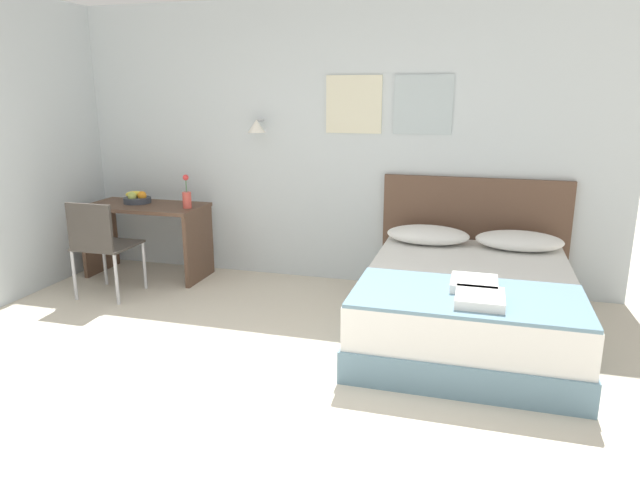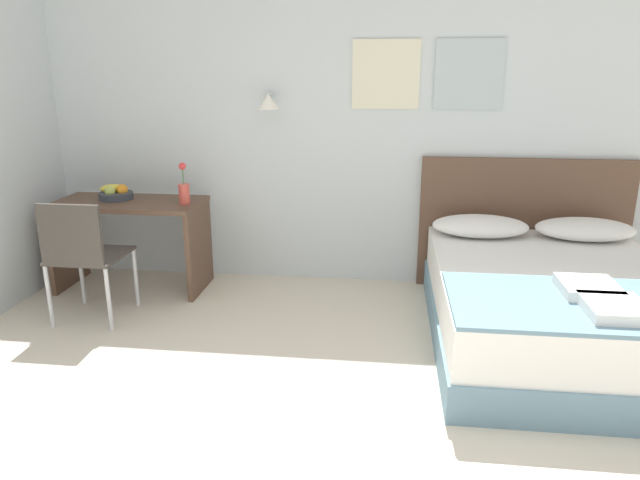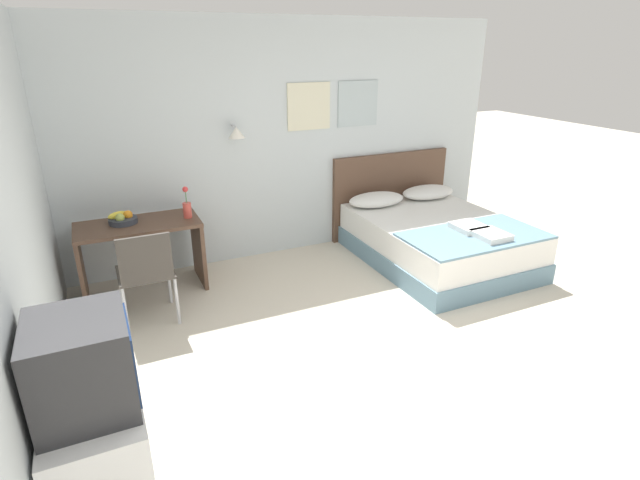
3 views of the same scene
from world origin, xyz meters
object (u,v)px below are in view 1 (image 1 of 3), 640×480
object	(u,v)px
headboard	(473,236)
throw_blanket	(467,296)
pillow_right	(519,241)
folded_towel_mid_bed	(480,298)
fruit_bowl	(137,198)
desk_chair	(100,241)
pillow_left	(428,235)
folded_towel_near_foot	(474,284)
desk	(147,226)
bed	(467,304)
flower_vase	(187,197)

from	to	relation	value
headboard	throw_blanket	world-z (taller)	headboard
pillow_right	folded_towel_mid_bed	world-z (taller)	pillow_right
pillow_right	fruit_bowl	bearing A→B (deg)	-179.65
folded_towel_mid_bed	desk_chair	world-z (taller)	desk_chair
pillow_left	folded_towel_near_foot	world-z (taller)	pillow_left
desk	desk_chair	size ratio (longest dim) A/B	1.31
pillow_right	fruit_bowl	size ratio (longest dim) A/B	2.58
pillow_left	desk_chair	size ratio (longest dim) A/B	0.81
bed	desk	world-z (taller)	desk
throw_blanket	folded_towel_mid_bed	distance (m)	0.17
pillow_right	folded_towel_mid_bed	size ratio (longest dim) A/B	2.14
folded_towel_mid_bed	flower_vase	distance (m)	3.07
headboard	throw_blanket	size ratio (longest dim) A/B	1.11
headboard	desk	distance (m)	3.17
bed	flower_vase	xyz separation A→B (m)	(-2.66, 0.63, 0.58)
desk	flower_vase	world-z (taller)	flower_vase
desk	fruit_bowl	xyz separation A→B (m)	(-0.13, 0.06, 0.27)
headboard	desk	bearing A→B (deg)	-173.30
bed	desk_chair	distance (m)	3.19
headboard	flower_vase	bearing A→B (deg)	-171.36
desk	bed	bearing A→B (deg)	-11.89
bed	folded_towel_near_foot	world-z (taller)	folded_towel_near_foot
pillow_right	throw_blanket	bearing A→B (deg)	-106.07
throw_blanket	flower_vase	xyz separation A→B (m)	(-2.66, 1.21, 0.31)
pillow_right	fruit_bowl	xyz separation A→B (m)	(-3.66, -0.02, 0.19)
bed	throw_blanket	xyz separation A→B (m)	(0.00, -0.58, 0.27)
fruit_bowl	pillow_right	bearing A→B (deg)	0.35
throw_blanket	folded_towel_mid_bed	bearing A→B (deg)	-61.28
pillow_right	folded_towel_near_foot	size ratio (longest dim) A/B	2.24
folded_towel_near_foot	desk_chair	xyz separation A→B (m)	(-3.22, 0.41, -0.03)
desk_chair	fruit_bowl	world-z (taller)	desk_chair
folded_towel_mid_bed	flower_vase	bearing A→B (deg)	153.78
desk	desk_chair	world-z (taller)	desk_chair
folded_towel_near_foot	flower_vase	distance (m)	2.92
bed	throw_blanket	distance (m)	0.64
bed	fruit_bowl	world-z (taller)	fruit_bowl
headboard	folded_towel_mid_bed	size ratio (longest dim) A/B	4.91
pillow_left	folded_towel_near_foot	size ratio (longest dim) A/B	2.24
headboard	throw_blanket	distance (m)	1.61
desk	flower_vase	bearing A→B (deg)	-4.16
pillow_right	flower_vase	xyz separation A→B (m)	(-3.05, -0.12, 0.25)
folded_towel_near_foot	flower_vase	xyz separation A→B (m)	(-2.70, 1.07, 0.27)
folded_towel_near_foot	flower_vase	bearing A→B (deg)	158.40
folded_towel_mid_bed	desk_chair	size ratio (longest dim) A/B	0.38
folded_towel_near_foot	pillow_left	bearing A→B (deg)	109.45
bed	headboard	xyz separation A→B (m)	(0.00, 1.03, 0.28)
folded_towel_near_foot	folded_towel_mid_bed	bearing A→B (deg)	-81.83
folded_towel_near_foot	fruit_bowl	xyz separation A→B (m)	(-3.31, 1.16, 0.21)
pillow_left	fruit_bowl	distance (m)	2.90
folded_towel_near_foot	fruit_bowl	distance (m)	3.52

